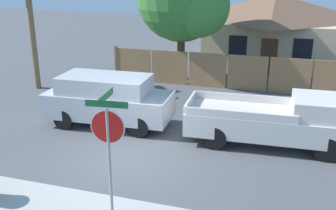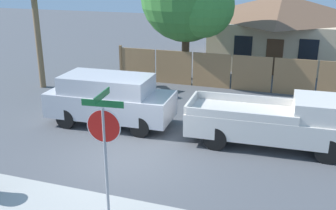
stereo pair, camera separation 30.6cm
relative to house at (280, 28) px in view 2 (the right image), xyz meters
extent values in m
plane|color=#4C4F54|center=(-3.40, -15.48, -2.16)|extent=(80.00, 80.00, 0.00)
cube|color=#997047|center=(-6.64, -6.91, -1.31)|extent=(1.88, 0.06, 1.70)
cube|color=#997047|center=(-4.68, -6.91, -1.31)|extent=(1.88, 0.06, 1.70)
cube|color=#997047|center=(-2.73, -6.91, -1.31)|extent=(1.88, 0.06, 1.70)
cube|color=#997047|center=(-0.77, -6.91, -1.31)|extent=(1.88, 0.06, 1.70)
cube|color=#997047|center=(1.19, -6.91, -1.31)|extent=(1.88, 0.06, 1.70)
cube|color=brown|center=(-7.62, -6.91, -1.26)|extent=(0.12, 0.12, 1.80)
cube|color=beige|center=(0.00, 0.00, -0.84)|extent=(7.68, 6.95, 2.65)
pyramid|color=brown|center=(0.00, 0.00, 1.25)|extent=(8.30, 7.51, 1.52)
cube|color=black|center=(-1.73, -3.49, -0.63)|extent=(1.00, 0.04, 1.10)
cube|color=black|center=(1.73, -3.49, -0.63)|extent=(1.00, 0.04, 1.10)
cube|color=brown|center=(0.00, -3.49, -1.16)|extent=(0.90, 0.04, 2.00)
cylinder|color=brown|center=(-4.39, -5.79, -0.87)|extent=(0.40, 0.40, 2.59)
sphere|color=#3C8437|center=(-3.34, -6.37, 1.71)|extent=(3.03, 3.03, 3.03)
cylinder|color=brown|center=(-10.67, -9.58, 0.29)|extent=(0.28, 0.28, 4.91)
cube|color=#B7B7BC|center=(-5.18, -12.98, -1.35)|extent=(4.74, 2.08, 0.91)
cube|color=#B7B7BC|center=(-5.30, -12.98, -0.58)|extent=(3.34, 1.86, 0.63)
cube|color=black|center=(-3.75, -12.91, -0.58)|extent=(0.14, 1.64, 0.53)
cylinder|color=black|center=(-3.78, -12.09, -1.79)|extent=(0.74, 0.22, 0.74)
cylinder|color=black|center=(-3.70, -13.73, -1.79)|extent=(0.74, 0.22, 0.74)
cylinder|color=black|center=(-6.66, -12.22, -1.79)|extent=(0.74, 0.22, 0.74)
cylinder|color=black|center=(-6.59, -13.86, -1.79)|extent=(0.74, 0.22, 0.74)
cube|color=silver|center=(0.67, -12.98, -1.41)|extent=(5.60, 2.17, 0.76)
cube|color=silver|center=(2.19, -12.91, -0.72)|extent=(1.85, 1.84, 0.62)
cube|color=silver|center=(-0.30, -12.11, -0.90)|extent=(3.47, 0.24, 0.27)
cube|color=silver|center=(-0.22, -13.93, -0.90)|extent=(3.47, 0.24, 0.27)
cube|color=silver|center=(-2.04, -13.10, -0.90)|extent=(0.16, 1.82, 0.27)
cylinder|color=black|center=(2.34, -12.05, -1.77)|extent=(0.78, 0.22, 0.78)
cylinder|color=black|center=(2.42, -13.74, -1.77)|extent=(0.78, 0.22, 0.78)
cylinder|color=black|center=(-1.08, -12.21, -1.77)|extent=(0.78, 0.22, 0.78)
cylinder|color=black|center=(-1.00, -13.90, -1.77)|extent=(0.78, 0.22, 0.78)
cylinder|color=gray|center=(-2.61, -18.28, -0.80)|extent=(0.07, 0.07, 2.72)
cylinder|color=red|center=(-2.61, -18.28, 0.14)|extent=(0.74, 0.11, 0.75)
cylinder|color=white|center=(-2.61, -18.29, 0.14)|extent=(0.79, 0.10, 0.79)
cube|color=#19602D|center=(-2.61, -18.28, 0.66)|extent=(0.96, 0.13, 0.15)
cube|color=#19602D|center=(-2.61, -18.28, 0.84)|extent=(0.12, 0.87, 0.15)
camera|label=1|loc=(1.02, -25.51, 3.40)|focal=42.00mm
camera|label=2|loc=(1.31, -25.42, 3.40)|focal=42.00mm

